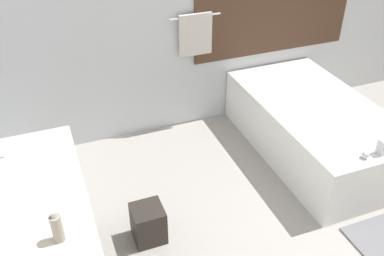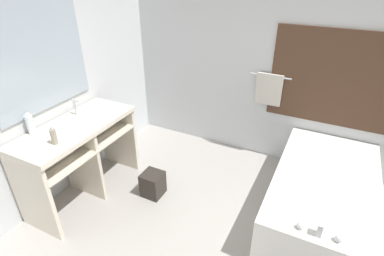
# 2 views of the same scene
# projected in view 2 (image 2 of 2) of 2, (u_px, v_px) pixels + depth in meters

# --- Properties ---
(wall_back_with_blinds) EXTENTS (7.40, 0.13, 2.70)m
(wall_back_with_blinds) POSITION_uv_depth(u_px,v_px,m) (302.00, 63.00, 3.47)
(wall_back_with_blinds) COLOR silver
(wall_back_with_blinds) RESTS_ON ground_plane
(vanity_counter) EXTENTS (0.58, 1.30, 0.90)m
(vanity_counter) POSITION_uv_depth(u_px,v_px,m) (80.00, 146.00, 3.21)
(vanity_counter) COLOR beige
(vanity_counter) RESTS_ON ground_plane
(sink_faucet) EXTENTS (0.09, 0.04, 0.18)m
(sink_faucet) POSITION_uv_depth(u_px,v_px,m) (75.00, 107.00, 3.25)
(sink_faucet) COLOR silver
(sink_faucet) RESTS_ON vanity_counter
(bathtub) EXTENTS (0.97, 1.78, 0.63)m
(bathtub) POSITION_uv_depth(u_px,v_px,m) (323.00, 195.00, 3.06)
(bathtub) COLOR white
(bathtub) RESTS_ON ground_plane
(water_bottle_1) EXTENTS (0.07, 0.07, 0.22)m
(water_bottle_1) POSITION_uv_depth(u_px,v_px,m) (30.00, 124.00, 2.88)
(water_bottle_1) COLOR white
(water_bottle_1) RESTS_ON vanity_counter
(soap_dispenser) EXTENTS (0.05, 0.05, 0.18)m
(soap_dispenser) POSITION_uv_depth(u_px,v_px,m) (54.00, 136.00, 2.73)
(soap_dispenser) COLOR gray
(soap_dispenser) RESTS_ON vanity_counter
(waste_bin) EXTENTS (0.23, 0.23, 0.29)m
(waste_bin) POSITION_uv_depth(u_px,v_px,m) (153.00, 184.00, 3.42)
(waste_bin) COLOR #2D2823
(waste_bin) RESTS_ON ground_plane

